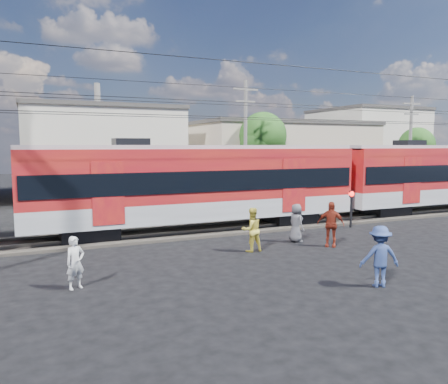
{
  "coord_description": "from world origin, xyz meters",
  "views": [
    {
      "loc": [
        -7.38,
        -11.63,
        4.15
      ],
      "look_at": [
        -0.02,
        5.0,
        2.21
      ],
      "focal_mm": 35.0,
      "sensor_mm": 36.0,
      "label": 1
    }
  ],
  "objects_px": {
    "pedestrian_a": "(75,263)",
    "crossing_signal": "(351,202)",
    "pedestrian_c": "(380,256)",
    "car_silver": "(430,190)",
    "commuter_train": "(202,182)"
  },
  "relations": [
    {
      "from": "pedestrian_a",
      "to": "car_silver",
      "type": "height_order",
      "value": "pedestrian_a"
    },
    {
      "from": "commuter_train",
      "to": "crossing_signal",
      "type": "xyz_separation_m",
      "value": [
        7.26,
        -2.18,
        -1.09
      ]
    },
    {
      "from": "pedestrian_a",
      "to": "crossing_signal",
      "type": "bearing_deg",
      "value": -6.15
    },
    {
      "from": "car_silver",
      "to": "crossing_signal",
      "type": "height_order",
      "value": "crossing_signal"
    },
    {
      "from": "commuter_train",
      "to": "pedestrian_a",
      "type": "height_order",
      "value": "commuter_train"
    },
    {
      "from": "car_silver",
      "to": "crossing_signal",
      "type": "xyz_separation_m",
      "value": [
        -13.45,
        -6.86,
        0.56
      ]
    },
    {
      "from": "commuter_train",
      "to": "pedestrian_a",
      "type": "xyz_separation_m",
      "value": [
        -6.48,
        -6.59,
        -1.63
      ]
    },
    {
      "from": "commuter_train",
      "to": "car_silver",
      "type": "xyz_separation_m",
      "value": [
        20.71,
        4.67,
        -1.66
      ]
    },
    {
      "from": "pedestrian_c",
      "to": "crossing_signal",
      "type": "bearing_deg",
      "value": -105.27
    },
    {
      "from": "car_silver",
      "to": "crossing_signal",
      "type": "bearing_deg",
      "value": 107.89
    },
    {
      "from": "pedestrian_a",
      "to": "crossing_signal",
      "type": "xyz_separation_m",
      "value": [
        13.74,
        4.4,
        0.53
      ]
    },
    {
      "from": "pedestrian_c",
      "to": "car_silver",
      "type": "distance_m",
      "value": 23.98
    },
    {
      "from": "pedestrian_a",
      "to": "car_silver",
      "type": "relative_size",
      "value": 0.35
    },
    {
      "from": "commuter_train",
      "to": "car_silver",
      "type": "height_order",
      "value": "commuter_train"
    },
    {
      "from": "car_silver",
      "to": "crossing_signal",
      "type": "distance_m",
      "value": 15.11
    }
  ]
}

